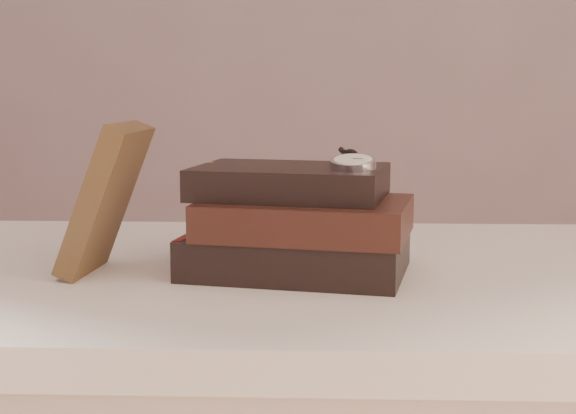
{
  "coord_description": "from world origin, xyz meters",
  "views": [
    {
      "loc": [
        0.04,
        -0.59,
        0.97
      ],
      "look_at": [
        0.01,
        0.32,
        0.82
      ],
      "focal_mm": 51.29,
      "sensor_mm": 36.0,
      "label": 1
    }
  ],
  "objects": [
    {
      "name": "table",
      "position": [
        0.0,
        0.35,
        0.66
      ],
      "size": [
        1.0,
        0.6,
        0.75
      ],
      "color": "silver",
      "rests_on": "ground"
    },
    {
      "name": "book_stack",
      "position": [
        0.02,
        0.32,
        0.81
      ],
      "size": [
        0.27,
        0.21,
        0.12
      ],
      "color": "black",
      "rests_on": "table"
    },
    {
      "name": "journal",
      "position": [
        -0.2,
        0.31,
        0.83
      ],
      "size": [
        0.1,
        0.11,
        0.17
      ],
      "primitive_type": "cube",
      "rotation": [
        0.0,
        0.38,
        -0.1
      ],
      "color": "#3A2816",
      "rests_on": "table"
    },
    {
      "name": "pocket_watch",
      "position": [
        0.08,
        0.3,
        0.88
      ],
      "size": [
        0.06,
        0.15,
        0.02
      ],
      "color": "silver",
      "rests_on": "book_stack"
    },
    {
      "name": "eyeglasses",
      "position": [
        -0.05,
        0.42,
        0.82
      ],
      "size": [
        0.12,
        0.13,
        0.05
      ],
      "color": "silver",
      "rests_on": "book_stack"
    }
  ]
}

